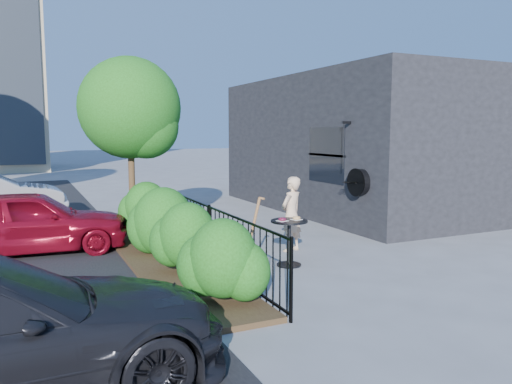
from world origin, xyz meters
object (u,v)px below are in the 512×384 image
car_red (30,222)px  patio_tree (133,114)px  shovel (249,244)px  cafe_table (289,234)px  woman (291,214)px

car_red → patio_tree: bearing=-74.4°
car_red → shovel: bearing=-133.7°
patio_tree → cafe_table: size_ratio=4.47×
woman → car_red: bearing=-50.3°
woman → shovel: size_ratio=1.08×
woman → shovel: (-1.61, -1.51, -0.14)m
cafe_table → shovel: (-1.03, -0.54, 0.04)m
patio_tree → cafe_table: 4.51m
shovel → car_red: (-3.14, 3.51, 0.03)m
patio_tree → woman: (2.59, -2.43, -2.01)m
shovel → car_red: bearing=131.9°
car_red → woman: bearing=-108.4°
patio_tree → cafe_table: (2.01, -3.39, -2.19)m
patio_tree → woman: bearing=-43.1°
shovel → car_red: shovel is taller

